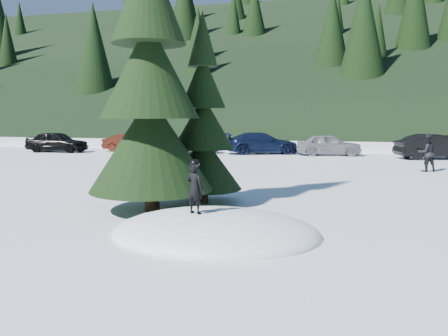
% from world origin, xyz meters
% --- Properties ---
extents(ground, '(200.00, 200.00, 0.00)m').
position_xyz_m(ground, '(0.00, 0.00, 0.00)').
color(ground, white).
rests_on(ground, ground).
extents(snow_mound, '(4.48, 3.52, 0.96)m').
position_xyz_m(snow_mound, '(0.00, 0.00, 0.00)').
color(snow_mound, white).
rests_on(snow_mound, ground).
extents(forest_hillside, '(200.00, 60.00, 25.00)m').
position_xyz_m(forest_hillside, '(0.00, 54.00, 12.50)').
color(forest_hillside, black).
rests_on(forest_hillside, ground).
extents(spruce_tall, '(3.20, 3.20, 8.60)m').
position_xyz_m(spruce_tall, '(-2.20, 1.80, 3.32)').
color(spruce_tall, black).
rests_on(spruce_tall, ground).
extents(spruce_short, '(2.20, 2.20, 5.37)m').
position_xyz_m(spruce_short, '(-1.20, 3.20, 2.10)').
color(spruce_short, black).
rests_on(spruce_short, ground).
extents(child_skier, '(0.45, 0.37, 1.05)m').
position_xyz_m(child_skier, '(-0.37, -0.24, 1.01)').
color(child_skier, black).
rests_on(child_skier, snow_mound).
extents(adult_0, '(0.98, 0.86, 1.68)m').
position_xyz_m(adult_0, '(6.52, 12.31, 0.84)').
color(adult_0, black).
rests_on(adult_0, ground).
extents(car_0, '(4.25, 1.87, 1.42)m').
position_xyz_m(car_0, '(-15.96, 17.70, 0.71)').
color(car_0, black).
rests_on(car_0, ground).
extents(car_1, '(3.91, 2.12, 1.22)m').
position_xyz_m(car_1, '(-11.46, 19.66, 0.61)').
color(car_1, '#3C150A').
rests_on(car_1, ground).
extents(car_2, '(4.83, 3.18, 1.23)m').
position_xyz_m(car_2, '(-7.01, 18.93, 0.62)').
color(car_2, '#45464C').
rests_on(car_2, ground).
extents(car_3, '(5.21, 3.35, 1.40)m').
position_xyz_m(car_3, '(-2.05, 19.66, 0.70)').
color(car_3, black).
rests_on(car_3, ground).
extents(car_4, '(4.18, 2.09, 1.37)m').
position_xyz_m(car_4, '(2.22, 19.51, 0.68)').
color(car_4, gray).
rests_on(car_4, ground).
extents(car_5, '(4.61, 2.61, 1.44)m').
position_xyz_m(car_5, '(8.19, 18.56, 0.72)').
color(car_5, black).
rests_on(car_5, ground).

